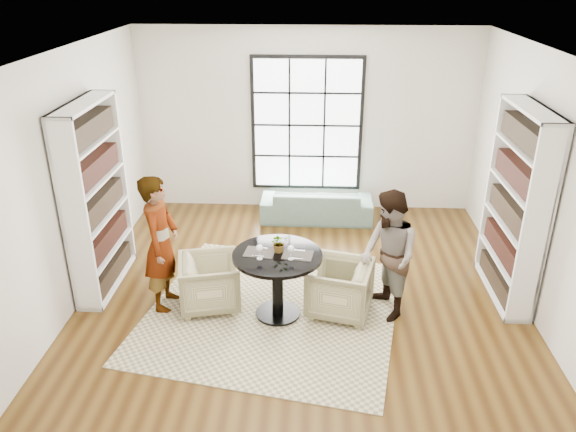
# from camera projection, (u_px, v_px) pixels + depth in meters

# --- Properties ---
(ground) EXTENTS (6.00, 6.00, 0.00)m
(ground) POSITION_uv_depth(u_px,v_px,m) (301.00, 299.00, 7.05)
(ground) COLOR #593D15
(room_shell) EXTENTS (6.00, 6.01, 6.00)m
(room_shell) POSITION_uv_depth(u_px,v_px,m) (303.00, 191.00, 7.03)
(room_shell) COLOR silver
(room_shell) RESTS_ON ground
(rug) EXTENTS (3.41, 3.41, 0.01)m
(rug) POSITION_uv_depth(u_px,v_px,m) (273.00, 310.00, 6.83)
(rug) COLOR beige
(rug) RESTS_ON ground
(pedestal_table) EXTENTS (1.04, 1.04, 0.83)m
(pedestal_table) POSITION_uv_depth(u_px,v_px,m) (278.00, 272.00, 6.50)
(pedestal_table) COLOR black
(pedestal_table) RESTS_ON ground
(sofa) EXTENTS (1.81, 0.72, 0.52)m
(sofa) POSITION_uv_depth(u_px,v_px,m) (316.00, 204.00, 9.17)
(sofa) COLOR gray
(sofa) RESTS_ON ground
(armchair_left) EXTENTS (0.86, 0.84, 0.65)m
(armchair_left) POSITION_uv_depth(u_px,v_px,m) (210.00, 283.00, 6.80)
(armchair_left) COLOR #B8B283
(armchair_left) RESTS_ON ground
(armchair_right) EXTENTS (0.88, 0.86, 0.66)m
(armchair_right) POSITION_uv_depth(u_px,v_px,m) (339.00, 288.00, 6.67)
(armchair_right) COLOR #C3B48B
(armchair_right) RESTS_ON ground
(person_left) EXTENTS (0.45, 0.64, 1.69)m
(person_left) POSITION_uv_depth(u_px,v_px,m) (161.00, 244.00, 6.61)
(person_left) COLOR gray
(person_left) RESTS_ON ground
(person_right) EXTENTS (0.80, 0.91, 1.56)m
(person_right) POSITION_uv_depth(u_px,v_px,m) (389.00, 256.00, 6.46)
(person_right) COLOR gray
(person_right) RESTS_ON ground
(placemat_left) EXTENTS (0.37, 0.30, 0.01)m
(placemat_left) POSITION_uv_depth(u_px,v_px,m) (260.00, 252.00, 6.44)
(placemat_left) COLOR #272321
(placemat_left) RESTS_ON pedestal_table
(placemat_right) EXTENTS (0.37, 0.30, 0.01)m
(placemat_right) POSITION_uv_depth(u_px,v_px,m) (298.00, 255.00, 6.38)
(placemat_right) COLOR #272321
(placemat_right) RESTS_ON pedestal_table
(cutlery_left) EXTENTS (0.17, 0.24, 0.01)m
(cutlery_left) POSITION_uv_depth(u_px,v_px,m) (260.00, 252.00, 6.44)
(cutlery_left) COLOR silver
(cutlery_left) RESTS_ON placemat_left
(cutlery_right) EXTENTS (0.17, 0.24, 0.01)m
(cutlery_right) POSITION_uv_depth(u_px,v_px,m) (298.00, 254.00, 6.38)
(cutlery_right) COLOR silver
(cutlery_right) RESTS_ON placemat_right
(wine_glass_left) EXTENTS (0.08, 0.08, 0.18)m
(wine_glass_left) POSITION_uv_depth(u_px,v_px,m) (259.00, 249.00, 6.25)
(wine_glass_left) COLOR silver
(wine_glass_left) RESTS_ON pedestal_table
(wine_glass_right) EXTENTS (0.08, 0.08, 0.17)m
(wine_glass_right) POSITION_uv_depth(u_px,v_px,m) (291.00, 249.00, 6.24)
(wine_glass_right) COLOR silver
(wine_glass_right) RESTS_ON pedestal_table
(flower_centerpiece) EXTENTS (0.25, 0.23, 0.22)m
(flower_centerpiece) POSITION_uv_depth(u_px,v_px,m) (279.00, 243.00, 6.42)
(flower_centerpiece) COLOR gray
(flower_centerpiece) RESTS_ON pedestal_table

